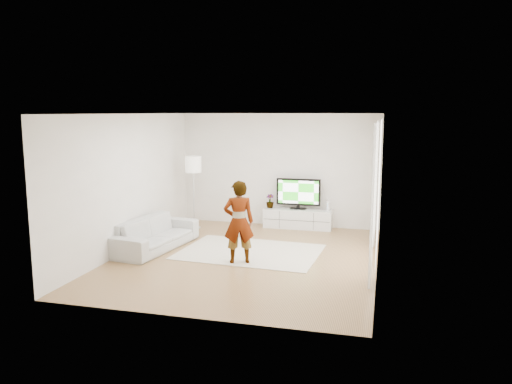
% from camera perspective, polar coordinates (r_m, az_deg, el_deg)
% --- Properties ---
extents(floor, '(6.00, 6.00, 0.00)m').
position_cam_1_polar(floor, '(9.90, -1.10, -7.50)').
color(floor, '#AC854D').
rests_on(floor, ground).
extents(ceiling, '(6.00, 6.00, 0.00)m').
position_cam_1_polar(ceiling, '(9.49, -1.15, 8.93)').
color(ceiling, white).
rests_on(ceiling, wall_back).
extents(wall_left, '(0.02, 6.00, 2.80)m').
position_cam_1_polar(wall_left, '(10.54, -14.32, 1.03)').
color(wall_left, white).
rests_on(wall_left, floor).
extents(wall_right, '(0.02, 6.00, 2.80)m').
position_cam_1_polar(wall_right, '(9.24, 13.97, -0.06)').
color(wall_right, white).
rests_on(wall_right, floor).
extents(wall_back, '(5.00, 0.02, 2.80)m').
position_cam_1_polar(wall_back, '(12.48, 2.61, 2.54)').
color(wall_back, white).
rests_on(wall_back, floor).
extents(wall_front, '(5.00, 0.02, 2.80)m').
position_cam_1_polar(wall_front, '(6.80, -7.99, -3.13)').
color(wall_front, white).
rests_on(wall_front, floor).
extents(window, '(0.01, 2.60, 2.50)m').
position_cam_1_polar(window, '(9.53, 13.88, 0.52)').
color(window, white).
rests_on(window, wall_right).
extents(curtain_near, '(0.04, 0.70, 2.60)m').
position_cam_1_polar(curtain_near, '(8.27, 13.16, -1.45)').
color(curtain_near, white).
rests_on(curtain_near, floor).
extents(curtain_far, '(0.04, 0.70, 2.60)m').
position_cam_1_polar(curtain_far, '(10.83, 13.55, 1.01)').
color(curtain_far, white).
rests_on(curtain_far, floor).
extents(media_console, '(1.67, 0.47, 0.47)m').
position_cam_1_polar(media_console, '(12.34, 4.81, -3.05)').
color(media_console, silver).
rests_on(media_console, floor).
extents(television, '(1.08, 0.21, 0.76)m').
position_cam_1_polar(television, '(12.25, 4.87, -0.07)').
color(television, black).
rests_on(television, media_console).
extents(game_console, '(0.08, 0.18, 0.24)m').
position_cam_1_polar(game_console, '(12.18, 8.22, -1.58)').
color(game_console, white).
rests_on(game_console, media_console).
extents(potted_plant, '(0.22, 0.22, 0.35)m').
position_cam_1_polar(potted_plant, '(12.40, 1.60, -1.04)').
color(potted_plant, '#3F7238').
rests_on(potted_plant, media_console).
extents(rug, '(2.90, 2.17, 0.01)m').
position_cam_1_polar(rug, '(10.27, -0.69, -6.85)').
color(rug, beige).
rests_on(rug, floor).
extents(player, '(0.67, 0.56, 1.57)m').
position_cam_1_polar(player, '(9.36, -1.98, -3.43)').
color(player, '#334772').
rests_on(player, rug).
extents(sofa, '(1.15, 2.30, 0.65)m').
position_cam_1_polar(sofa, '(10.65, -11.46, -4.68)').
color(sofa, '#BBBBB6').
rests_on(sofa, floor).
extents(floor_lamp, '(0.39, 0.39, 1.77)m').
position_cam_1_polar(floor_lamp, '(12.17, -7.18, 2.78)').
color(floor_lamp, silver).
rests_on(floor_lamp, floor).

